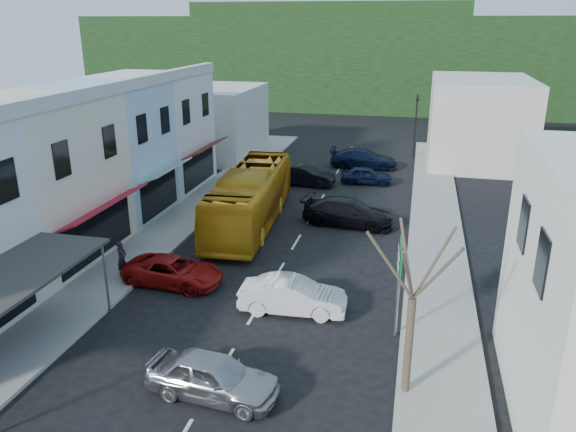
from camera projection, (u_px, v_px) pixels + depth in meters
The scene contains 19 objects.
ground at pixel (255, 312), 23.51m from camera, with size 120.00×120.00×0.00m, color black.
sidewalk_left at pixel (184, 218), 34.28m from camera, with size 3.00×52.00×0.15m, color gray.
sidewalk_right at pixel (436, 239), 31.06m from camera, with size 3.00×52.00×0.15m, color gray.
shopfront_row at pixel (52, 172), 29.46m from camera, with size 8.25×30.00×8.00m.
distant_block_left at pixel (211, 121), 49.90m from camera, with size 8.00×10.00×6.00m, color #B7B2A8.
distant_block_right at pixel (479, 120), 47.54m from camera, with size 8.00×12.00×7.00m, color #B7B2A8.
hillside at pixel (371, 55), 81.40m from camera, with size 80.00×26.00×14.00m.
bus at pixel (250, 200), 32.94m from camera, with size 2.50×11.60×3.10m, color orange.
car_silver at pixel (213, 377), 18.03m from camera, with size 1.80×4.40×1.40m, color #9F9FA4.
car_white at pixel (293, 297), 23.28m from camera, with size 1.80×4.40×1.40m, color silver.
car_red at pixel (173, 270), 25.75m from camera, with size 1.90×4.60×1.40m, color #960E0D.
car_black_near at pixel (348, 214), 33.21m from camera, with size 1.84×4.50×1.40m, color black.
car_navy_mid at pixel (366, 175), 41.58m from camera, with size 1.80×4.40×1.40m, color black.
car_black_far at pixel (304, 176), 41.25m from camera, with size 1.80×4.40×1.40m, color black.
car_navy_far at pixel (363, 159), 46.10m from camera, with size 1.84×4.50×1.40m, color black.
pedestrian_left at pixel (122, 258), 26.30m from camera, with size 0.60×0.40×1.70m, color black.
direction_sign at pixel (398, 290), 21.07m from camera, with size 0.31×1.78×3.94m, color #0B5F30, non-canonical shape.
street_tree at pixel (412, 299), 17.20m from camera, with size 2.90×2.90×6.95m, color #3C3024, non-canonical shape.
traffic_signal at pixel (415, 126), 49.04m from camera, with size 0.93×1.23×5.52m, color black, non-canonical shape.
Camera 1 is at (6.09, -19.99, 11.56)m, focal length 35.00 mm.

